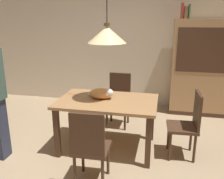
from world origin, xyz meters
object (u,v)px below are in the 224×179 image
object	(u,v)px
book_green_slim	(189,11)
dining_table	(107,107)
chair_far_back	(119,97)
pendant_lamp	(107,34)
hutch_bookcase	(200,70)
book_red_tall	(182,11)
chair_right_side	(188,122)
book_brown_thick	(186,13)
cat_sleeping	(102,93)
chair_near_front	(90,145)

from	to	relation	value
book_green_slim	dining_table	bearing A→B (deg)	-123.19
chair_far_back	pendant_lamp	distance (m)	1.45
hutch_bookcase	book_red_tall	world-z (taller)	book_red_tall
chair_right_side	book_brown_thick	distance (m)	2.28
cat_sleeping	hutch_bookcase	xyz separation A→B (m)	(1.55, 1.71, 0.06)
dining_table	chair_far_back	world-z (taller)	chair_far_back
dining_table	cat_sleeping	distance (m)	0.21
dining_table	cat_sleeping	xyz separation A→B (m)	(-0.09, 0.05, 0.18)
chair_near_front	pendant_lamp	xyz separation A→B (m)	(-0.00, 0.88, 1.15)
chair_right_side	pendant_lamp	size ratio (longest dim) A/B	0.72
book_red_tall	book_brown_thick	xyz separation A→B (m)	(0.07, 0.00, -0.03)
chair_near_front	hutch_bookcase	size ratio (longest dim) A/B	0.50
book_red_tall	cat_sleeping	bearing A→B (deg)	-123.15
dining_table	book_brown_thick	distance (m)	2.45
hutch_bookcase	chair_far_back	bearing A→B (deg)	-148.70
dining_table	hutch_bookcase	bearing A→B (deg)	50.44
pendant_lamp	book_brown_thick	bearing A→B (deg)	58.22
dining_table	pendant_lamp	distance (m)	1.01
chair_near_front	book_brown_thick	distance (m)	3.20
pendant_lamp	book_green_slim	distance (m)	2.13
chair_near_front	hutch_bookcase	xyz separation A→B (m)	(1.45, 2.64, 0.38)
chair_right_side	chair_far_back	xyz separation A→B (m)	(-1.13, 0.87, 0.00)
pendant_lamp	book_brown_thick	size ratio (longest dim) A/B	5.42
pendant_lamp	hutch_bookcase	xyz separation A→B (m)	(1.46, 1.76, -0.77)
chair_right_side	book_green_slim	distance (m)	2.29
chair_near_front	chair_far_back	bearing A→B (deg)	90.05
cat_sleeping	book_brown_thick	size ratio (longest dim) A/B	1.64
hutch_bookcase	book_brown_thick	world-z (taller)	book_brown_thick
book_red_tall	book_green_slim	distance (m)	0.13
dining_table	chair_right_side	distance (m)	1.14
chair_right_side	chair_near_front	xyz separation A→B (m)	(-1.13, -0.88, 0.00)
chair_near_front	chair_far_back	world-z (taller)	same
chair_near_front	book_green_slim	size ratio (longest dim) A/B	3.58
dining_table	hutch_bookcase	size ratio (longest dim) A/B	0.76
chair_near_front	book_brown_thick	size ratio (longest dim) A/B	3.88
book_brown_thick	chair_far_back	bearing A→B (deg)	-140.94
book_red_tall	book_green_slim	world-z (taller)	book_red_tall
chair_far_back	book_red_tall	xyz separation A→B (m)	(1.02, 0.89, 1.48)
book_brown_thick	cat_sleeping	bearing A→B (deg)	-124.69
dining_table	book_red_tall	world-z (taller)	book_red_tall
book_red_tall	chair_right_side	bearing A→B (deg)	-86.67
cat_sleeping	chair_right_side	bearing A→B (deg)	-2.16
chair_right_side	book_green_slim	world-z (taller)	book_green_slim
hutch_bookcase	book_green_slim	size ratio (longest dim) A/B	7.12
dining_table	chair_far_back	xyz separation A→B (m)	(0.00, 0.88, -0.14)
hutch_bookcase	book_green_slim	xyz separation A→B (m)	(-0.30, 0.00, 1.09)
pendant_lamp	book_red_tall	xyz separation A→B (m)	(1.03, 1.76, 0.33)
dining_table	book_red_tall	xyz separation A→B (m)	(1.03, 1.76, 1.34)
pendant_lamp	hutch_bookcase	world-z (taller)	pendant_lamp
chair_near_front	book_red_tall	bearing A→B (deg)	68.84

